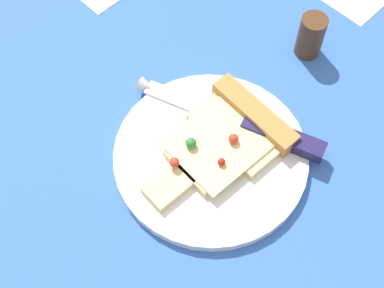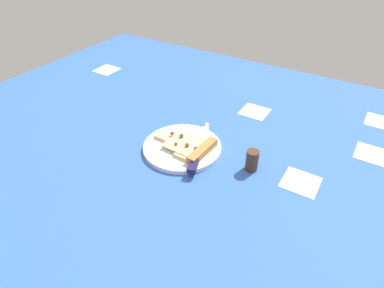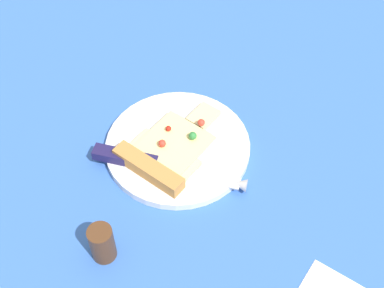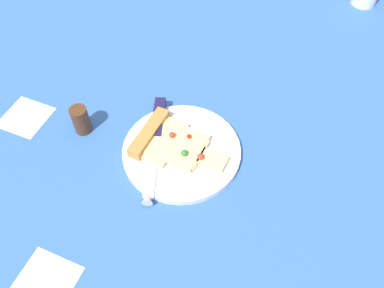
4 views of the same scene
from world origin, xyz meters
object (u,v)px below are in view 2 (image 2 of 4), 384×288
knife (198,151)px  pepper_shaker (252,160)px  plate (182,147)px  pizza_slice (189,146)px

knife → pepper_shaker: 15.28cm
plate → pizza_slice: 2.95cm
plate → knife: size_ratio=0.97×
pizza_slice → pepper_shaker: bearing=-79.3°
knife → pepper_shaker: bearing=-8.8°
plate → pepper_shaker: pepper_shaker is taller
plate → pizza_slice: pizza_slice is taller
pizza_slice → knife: pizza_slice is taller
pizza_slice → plate: bearing=90.2°
plate → pizza_slice: bearing=-2.9°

